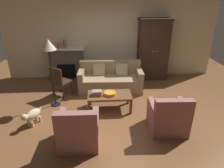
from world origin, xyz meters
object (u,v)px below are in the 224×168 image
(fireplace, at_px, (67,64))
(side_chair_wooden, at_px, (59,80))
(mantel_vase_bronze, at_px, (65,44))
(fruit_bowl, at_px, (110,93))
(armchair_near_right, at_px, (168,118))
(armchair_near_left, at_px, (79,131))
(floor_lamp, at_px, (49,49))
(couch, at_px, (110,80))
(book_stack, at_px, (97,93))
(coffee_table, at_px, (110,96))
(armoire, at_px, (153,50))
(mantel_vase_terracotta, at_px, (59,45))
(dog, at_px, (32,115))

(fireplace, xyz_separation_m, side_chair_wooden, (-0.03, -1.34, -0.06))
(side_chair_wooden, bearing_deg, mantel_vase_bronze, 88.84)
(fruit_bowl, relative_size, armchair_near_right, 0.35)
(fireplace, distance_m, mantel_vase_bronze, 0.68)
(armchair_near_left, xyz_separation_m, side_chair_wooden, (-0.72, 2.12, 0.20))
(armchair_near_left, bearing_deg, floor_lamp, 115.41)
(fireplace, distance_m, couch, 1.75)
(armchair_near_right, bearing_deg, book_stack, 147.81)
(coffee_table, relative_size, floor_lamp, 0.62)
(floor_lamp, bearing_deg, armoire, 30.06)
(mantel_vase_bronze, bearing_deg, floor_lamp, -92.57)
(mantel_vase_terracotta, distance_m, armchair_near_left, 3.66)
(dog, bearing_deg, fruit_bowl, 17.26)
(side_chair_wooden, bearing_deg, mantel_vase_terracotta, 96.62)
(side_chair_wooden, bearing_deg, armchair_near_left, -71.31)
(armchair_near_right, height_order, dog, armchair_near_right)
(couch, relative_size, floor_lamp, 1.10)
(fireplace, xyz_separation_m, mantel_vase_terracotta, (-0.18, -0.02, 0.65))
(coffee_table, xyz_separation_m, mantel_vase_terracotta, (-1.54, 2.13, 0.85))
(fruit_bowl, distance_m, side_chair_wooden, 1.63)
(book_stack, bearing_deg, mantel_vase_terracotta, 119.79)
(mantel_vase_bronze, height_order, floor_lamp, floor_lamp)
(floor_lamp, height_order, dog, floor_lamp)
(coffee_table, bearing_deg, armchair_near_left, -117.17)
(armchair_near_right, relative_size, floor_lamp, 0.50)
(mantel_vase_bronze, bearing_deg, side_chair_wooden, -91.16)
(fruit_bowl, xyz_separation_m, dog, (-1.79, -0.56, -0.21))
(mantel_vase_terracotta, relative_size, mantel_vase_bronze, 0.75)
(armoire, xyz_separation_m, armchair_near_right, (-0.38, -3.04, -0.71))
(fireplace, bearing_deg, fruit_bowl, -57.68)
(armchair_near_right, bearing_deg, dog, 172.42)
(coffee_table, xyz_separation_m, armchair_near_right, (1.21, -0.97, -0.05))
(dog, bearing_deg, book_stack, 20.74)
(coffee_table, height_order, armchair_near_left, armchair_near_left)
(armchair_near_left, bearing_deg, fruit_bowl, 62.10)
(couch, height_order, mantel_vase_terracotta, mantel_vase_terracotta)
(armchair_near_left, bearing_deg, coffee_table, 62.83)
(book_stack, bearing_deg, floor_lamp, 163.54)
(armchair_near_left, distance_m, side_chair_wooden, 2.24)
(armoire, relative_size, armchair_near_left, 2.33)
(side_chair_wooden, bearing_deg, coffee_table, -30.26)
(dog, bearing_deg, side_chair_wooden, 74.15)
(fireplace, distance_m, armoire, 2.99)
(armchair_near_left, bearing_deg, fireplace, 101.28)
(couch, distance_m, mantel_vase_bronze, 1.96)
(couch, relative_size, armchair_near_left, 2.22)
(couch, distance_m, mantel_vase_terracotta, 2.08)
(couch, xyz_separation_m, mantel_vase_terracotta, (-1.63, 0.93, 0.90))
(couch, height_order, mantel_vase_bronze, mantel_vase_bronze)
(side_chair_wooden, bearing_deg, fireplace, 88.86)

